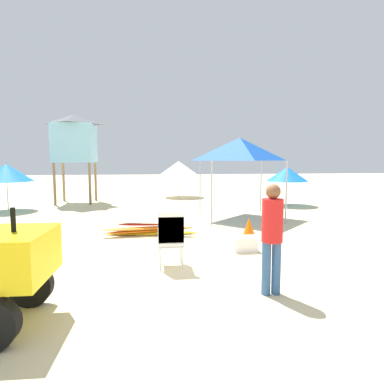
{
  "coord_description": "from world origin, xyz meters",
  "views": [
    {
      "loc": [
        -0.86,
        -5.62,
        2.08
      ],
      "look_at": [
        0.21,
        3.04,
        1.21
      ],
      "focal_mm": 30.38,
      "sensor_mm": 36.0,
      "label": 1
    }
  ],
  "objects_px": {
    "beach_umbrella_left": "(287,174)",
    "traffic_cone_near": "(249,227)",
    "lifeguard_near_center": "(272,231)",
    "beach_umbrella_far": "(179,168)",
    "stacked_plastic_chairs": "(171,235)",
    "popup_canopy": "(240,149)",
    "cooler_box": "(245,244)",
    "surfboard_pile": "(149,228)",
    "beach_umbrella_mid": "(6,173)",
    "lifeguard_tower": "(75,139)"
  },
  "relations": [
    {
      "from": "surfboard_pile",
      "to": "traffic_cone_near",
      "type": "height_order",
      "value": "traffic_cone_near"
    },
    {
      "from": "lifeguard_near_center",
      "to": "beach_umbrella_left",
      "type": "bearing_deg",
      "value": 65.46
    },
    {
      "from": "beach_umbrella_mid",
      "to": "beach_umbrella_far",
      "type": "distance_m",
      "value": 8.4
    },
    {
      "from": "lifeguard_near_center",
      "to": "cooler_box",
      "type": "relative_size",
      "value": 3.23
    },
    {
      "from": "beach_umbrella_far",
      "to": "cooler_box",
      "type": "height_order",
      "value": "beach_umbrella_far"
    },
    {
      "from": "surfboard_pile",
      "to": "lifeguard_near_center",
      "type": "bearing_deg",
      "value": -66.08
    },
    {
      "from": "surfboard_pile",
      "to": "beach_umbrella_far",
      "type": "relative_size",
      "value": 1.22
    },
    {
      "from": "stacked_plastic_chairs",
      "to": "lifeguard_near_center",
      "type": "bearing_deg",
      "value": -43.94
    },
    {
      "from": "surfboard_pile",
      "to": "beach_umbrella_far",
      "type": "distance_m",
      "value": 9.33
    },
    {
      "from": "beach_umbrella_mid",
      "to": "traffic_cone_near",
      "type": "distance_m",
      "value": 10.18
    },
    {
      "from": "stacked_plastic_chairs",
      "to": "popup_canopy",
      "type": "bearing_deg",
      "value": 61.91
    },
    {
      "from": "surfboard_pile",
      "to": "traffic_cone_near",
      "type": "bearing_deg",
      "value": -10.89
    },
    {
      "from": "beach_umbrella_left",
      "to": "lifeguard_near_center",
      "type": "bearing_deg",
      "value": -114.54
    },
    {
      "from": "stacked_plastic_chairs",
      "to": "beach_umbrella_mid",
      "type": "relative_size",
      "value": 0.54
    },
    {
      "from": "beach_umbrella_mid",
      "to": "beach_umbrella_far",
      "type": "height_order",
      "value": "beach_umbrella_far"
    },
    {
      "from": "beach_umbrella_left",
      "to": "popup_canopy",
      "type": "bearing_deg",
      "value": -136.37
    },
    {
      "from": "beach_umbrella_left",
      "to": "traffic_cone_near",
      "type": "bearing_deg",
      "value": -121.71
    },
    {
      "from": "lifeguard_near_center",
      "to": "beach_umbrella_far",
      "type": "bearing_deg",
      "value": 91.35
    },
    {
      "from": "beach_umbrella_left",
      "to": "traffic_cone_near",
      "type": "relative_size",
      "value": 3.7
    },
    {
      "from": "lifeguard_tower",
      "to": "beach_umbrella_mid",
      "type": "height_order",
      "value": "lifeguard_tower"
    },
    {
      "from": "popup_canopy",
      "to": "lifeguard_tower",
      "type": "xyz_separation_m",
      "value": [
        -6.71,
        4.89,
        0.63
      ]
    },
    {
      "from": "lifeguard_near_center",
      "to": "beach_umbrella_mid",
      "type": "xyz_separation_m",
      "value": [
        -7.65,
        9.29,
        0.57
      ]
    },
    {
      "from": "surfboard_pile",
      "to": "beach_umbrella_far",
      "type": "bearing_deg",
      "value": 80.1
    },
    {
      "from": "beach_umbrella_far",
      "to": "traffic_cone_near",
      "type": "height_order",
      "value": "beach_umbrella_far"
    },
    {
      "from": "popup_canopy",
      "to": "cooler_box",
      "type": "distance_m",
      "value": 4.88
    },
    {
      "from": "beach_umbrella_mid",
      "to": "cooler_box",
      "type": "height_order",
      "value": "beach_umbrella_mid"
    },
    {
      "from": "stacked_plastic_chairs",
      "to": "popup_canopy",
      "type": "distance_m",
      "value": 6.11
    },
    {
      "from": "stacked_plastic_chairs",
      "to": "lifeguard_near_center",
      "type": "relative_size",
      "value": 0.65
    },
    {
      "from": "stacked_plastic_chairs",
      "to": "beach_umbrella_far",
      "type": "height_order",
      "value": "beach_umbrella_far"
    },
    {
      "from": "lifeguard_tower",
      "to": "beach_umbrella_far",
      "type": "relative_size",
      "value": 1.92
    },
    {
      "from": "lifeguard_tower",
      "to": "beach_umbrella_far",
      "type": "xyz_separation_m",
      "value": [
        5.11,
        1.91,
        -1.47
      ]
    },
    {
      "from": "traffic_cone_near",
      "to": "popup_canopy",
      "type": "bearing_deg",
      "value": 80.18
    },
    {
      "from": "beach_umbrella_left",
      "to": "surfboard_pile",
      "type": "bearing_deg",
      "value": -140.24
    },
    {
      "from": "stacked_plastic_chairs",
      "to": "beach_umbrella_left",
      "type": "relative_size",
      "value": 0.59
    },
    {
      "from": "surfboard_pile",
      "to": "beach_umbrella_left",
      "type": "bearing_deg",
      "value": 39.76
    },
    {
      "from": "stacked_plastic_chairs",
      "to": "beach_umbrella_left",
      "type": "distance_m",
      "value": 9.94
    },
    {
      "from": "lifeguard_tower",
      "to": "traffic_cone_near",
      "type": "height_order",
      "value": "lifeguard_tower"
    },
    {
      "from": "lifeguard_tower",
      "to": "beach_umbrella_left",
      "type": "relative_size",
      "value": 2.24
    },
    {
      "from": "traffic_cone_near",
      "to": "lifeguard_tower",
      "type": "bearing_deg",
      "value": 128.97
    },
    {
      "from": "stacked_plastic_chairs",
      "to": "traffic_cone_near",
      "type": "relative_size",
      "value": 2.19
    },
    {
      "from": "lifeguard_near_center",
      "to": "cooler_box",
      "type": "height_order",
      "value": "lifeguard_near_center"
    },
    {
      "from": "stacked_plastic_chairs",
      "to": "surfboard_pile",
      "type": "xyz_separation_m",
      "value": [
        -0.43,
        2.87,
        -0.45
      ]
    },
    {
      "from": "beach_umbrella_far",
      "to": "cooler_box",
      "type": "xyz_separation_m",
      "value": [
        0.59,
        -10.99,
        -1.44
      ]
    },
    {
      "from": "stacked_plastic_chairs",
      "to": "surfboard_pile",
      "type": "distance_m",
      "value": 2.94
    },
    {
      "from": "lifeguard_near_center",
      "to": "popup_canopy",
      "type": "height_order",
      "value": "popup_canopy"
    },
    {
      "from": "stacked_plastic_chairs",
      "to": "cooler_box",
      "type": "distance_m",
      "value": 2.05
    },
    {
      "from": "surfboard_pile",
      "to": "beach_umbrella_far",
      "type": "xyz_separation_m",
      "value": [
        1.58,
        9.08,
        1.41
      ]
    },
    {
      "from": "beach_umbrella_mid",
      "to": "lifeguard_near_center",
      "type": "bearing_deg",
      "value": -50.5
    },
    {
      "from": "lifeguard_tower",
      "to": "lifeguard_near_center",
      "type": "bearing_deg",
      "value": -64.67
    },
    {
      "from": "traffic_cone_near",
      "to": "cooler_box",
      "type": "relative_size",
      "value": 0.95
    }
  ]
}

